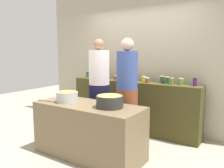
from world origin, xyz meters
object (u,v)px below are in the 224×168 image
(preserve_jar_10, at_px, (167,80))
(preserve_jar_13, at_px, (195,82))
(preserve_jar_4, at_px, (116,78))
(preserve_jar_11, at_px, (172,81))
(preserve_jar_1, at_px, (97,75))
(wooden_spoon, at_px, (45,101))
(preserve_jar_9, at_px, (162,80))
(preserve_jar_0, at_px, (88,75))
(preserve_jar_7, at_px, (144,79))
(cooking_pot_center, at_px, (110,101))
(preserve_jar_8, at_px, (147,80))
(preserve_jar_6, at_px, (135,78))
(preserve_jar_12, at_px, (181,82))
(preserve_jar_3, at_px, (107,76))
(cook_with_tongs, at_px, (99,94))
(preserve_jar_2, at_px, (101,76))
(cook_in_cap, at_px, (127,99))
(preserve_jar_5, at_px, (124,78))
(cooking_pot_left, at_px, (67,97))

(preserve_jar_10, relative_size, preserve_jar_13, 0.94)
(preserve_jar_4, relative_size, preserve_jar_11, 0.79)
(preserve_jar_1, bearing_deg, wooden_spoon, -82.26)
(preserve_jar_9, xyz_separation_m, preserve_jar_13, (0.60, -0.01, 0.00))
(preserve_jar_0, bearing_deg, preserve_jar_10, 0.87)
(preserve_jar_7, height_order, cooking_pot_center, preserve_jar_7)
(preserve_jar_11, height_order, cooking_pot_center, preserve_jar_11)
(preserve_jar_7, relative_size, preserve_jar_8, 1.08)
(preserve_jar_6, xyz_separation_m, preserve_jar_12, (0.94, -0.00, -0.00))
(preserve_jar_3, bearing_deg, cooking_pot_center, -54.05)
(preserve_jar_9, xyz_separation_m, cook_with_tongs, (-0.92, -0.74, -0.26))
(preserve_jar_4, distance_m, preserve_jar_9, 0.97)
(cook_with_tongs, bearing_deg, preserve_jar_4, 93.88)
(preserve_jar_2, height_order, cook_with_tongs, cook_with_tongs)
(preserve_jar_4, height_order, wooden_spoon, preserve_jar_4)
(preserve_jar_11, bearing_deg, preserve_jar_4, -177.64)
(preserve_jar_6, bearing_deg, preserve_jar_11, -4.59)
(wooden_spoon, height_order, cook_in_cap, cook_in_cap)
(preserve_jar_0, height_order, preserve_jar_12, preserve_jar_0)
(preserve_jar_1, relative_size, preserve_jar_11, 1.05)
(preserve_jar_2, distance_m, preserve_jar_8, 1.11)
(wooden_spoon, relative_size, cook_in_cap, 0.15)
(preserve_jar_4, relative_size, cooking_pot_center, 0.25)
(preserve_jar_10, xyz_separation_m, preserve_jar_11, (0.10, -0.05, -0.00))
(wooden_spoon, bearing_deg, preserve_jar_0, 105.50)
(preserve_jar_12, height_order, wooden_spoon, preserve_jar_12)
(preserve_jar_10, bearing_deg, preserve_jar_9, 174.33)
(preserve_jar_2, height_order, preserve_jar_4, preserve_jar_2)
(preserve_jar_2, relative_size, preserve_jar_11, 0.95)
(preserve_jar_2, distance_m, cook_in_cap, 1.36)
(preserve_jar_5, distance_m, cook_with_tongs, 0.75)
(preserve_jar_7, distance_m, preserve_jar_10, 0.48)
(preserve_jar_9, relative_size, preserve_jar_12, 1.18)
(preserve_jar_4, distance_m, preserve_jar_7, 0.59)
(cook_in_cap, bearing_deg, preserve_jar_1, 146.30)
(cooking_pot_center, xyz_separation_m, cook_with_tongs, (-0.70, 0.69, -0.08))
(preserve_jar_8, bearing_deg, preserve_jar_1, 175.57)
(preserve_jar_11, xyz_separation_m, cooking_pot_left, (-1.18, -1.45, -0.18))
(preserve_jar_5, xyz_separation_m, preserve_jar_6, (0.23, 0.05, -0.00))
(preserve_jar_6, relative_size, wooden_spoon, 0.44)
(preserve_jar_6, bearing_deg, preserve_jar_0, -177.87)
(preserve_jar_6, bearing_deg, preserve_jar_1, -179.68)
(preserve_jar_2, distance_m, preserve_jar_7, 1.00)
(preserve_jar_9, bearing_deg, cooking_pot_left, -123.16)
(preserve_jar_3, relative_size, cook_in_cap, 0.07)
(preserve_jar_3, xyz_separation_m, preserve_jar_13, (1.81, 0.04, 0.00))
(preserve_jar_1, bearing_deg, cook_in_cap, -33.70)
(preserve_jar_10, bearing_deg, cooking_pot_left, -125.94)
(preserve_jar_9, bearing_deg, cooking_pot_center, -98.82)
(preserve_jar_5, relative_size, preserve_jar_6, 1.00)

